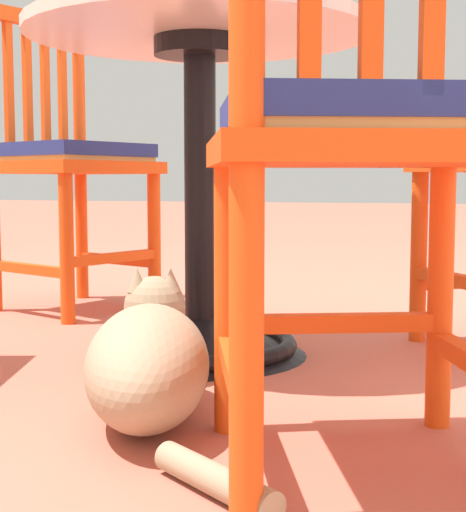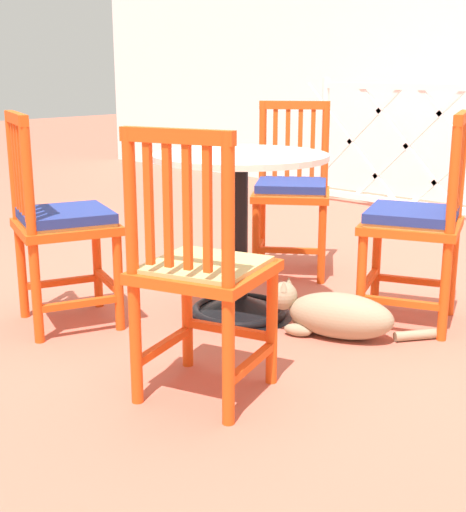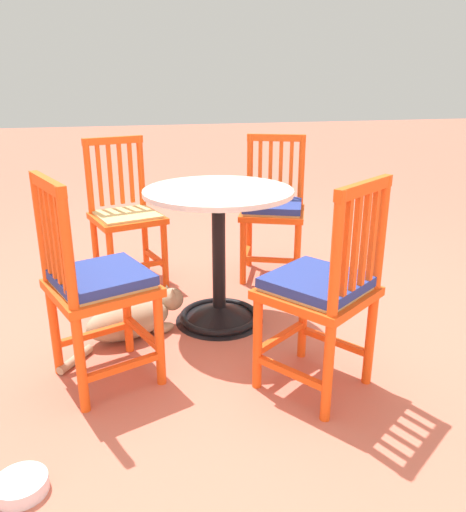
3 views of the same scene
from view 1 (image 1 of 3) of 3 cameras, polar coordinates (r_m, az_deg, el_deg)
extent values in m
plane|color=#BC604C|center=(1.69, -2.97, -7.96)|extent=(24.00, 24.00, 0.00)
cone|color=black|center=(1.77, -2.38, -5.66)|extent=(0.48, 0.48, 0.10)
torus|color=black|center=(1.77, -2.38, -6.46)|extent=(0.44, 0.44, 0.04)
cylinder|color=black|center=(1.73, -2.42, 4.85)|extent=(0.07, 0.07, 0.66)
cylinder|color=black|center=(1.76, -2.47, 15.09)|extent=(0.20, 0.20, 0.04)
cylinder|color=silver|center=(1.76, -2.47, 16.13)|extent=(0.76, 0.76, 0.02)
cylinder|color=#E04C14|center=(1.95, 13.47, 0.44)|extent=(0.04, 0.04, 0.45)
cube|color=#E04C14|center=(1.81, 16.25, -1.76)|extent=(0.29, 0.22, 0.03)
cylinder|color=#E04C14|center=(2.40, -5.80, 1.50)|extent=(0.04, 0.04, 0.45)
cylinder|color=#E04C14|center=(2.17, -12.10, 0.98)|extent=(0.04, 0.04, 0.45)
cylinder|color=#E04C14|center=(2.64, -11.14, 6.78)|extent=(0.04, 0.04, 0.91)
cube|color=#E04C14|center=(2.53, -8.53, -0.26)|extent=(0.15, 0.33, 0.03)
cube|color=#E04C14|center=(2.31, -14.72, -0.92)|extent=(0.15, 0.33, 0.03)
cube|color=#E04C14|center=(2.29, -8.77, -0.12)|extent=(0.33, 0.15, 0.03)
cube|color=#E04C14|center=(2.40, -11.62, 6.36)|extent=(0.52, 0.52, 0.04)
cube|color=tan|center=(2.41, -11.63, 6.88)|extent=(0.46, 0.46, 0.02)
cube|color=#E04C14|center=(2.62, -12.40, 11.71)|extent=(0.03, 0.03, 0.39)
cube|color=#E04C14|center=(2.57, -13.60, 11.79)|extent=(0.03, 0.03, 0.39)
cube|color=#E04C14|center=(2.53, -14.85, 11.87)|extent=(0.03, 0.03, 0.39)
cube|color=#E04C14|center=(2.49, -16.13, 11.94)|extent=(0.03, 0.03, 0.39)
cube|color=#E04C14|center=(2.59, -14.34, 16.46)|extent=(0.36, 0.17, 0.04)
cube|color=navy|center=(2.41, -11.65, 7.60)|extent=(0.47, 0.47, 0.04)
cylinder|color=#E04C14|center=(1.21, -0.46, -2.48)|extent=(0.04, 0.04, 0.45)
cylinder|color=#E04C14|center=(1.28, 14.97, -2.24)|extent=(0.04, 0.04, 0.45)
cylinder|color=#E04C14|center=(0.86, 1.01, 9.62)|extent=(0.04, 0.04, 0.91)
cube|color=#E04C14|center=(1.06, 0.15, -8.33)|extent=(0.33, 0.15, 0.03)
cube|color=#E04C14|center=(1.24, 7.44, -4.90)|extent=(0.15, 0.33, 0.03)
cube|color=#E04C14|center=(1.05, 9.49, 7.55)|extent=(0.52, 0.52, 0.04)
cube|color=tan|center=(1.06, 9.51, 8.74)|extent=(0.45, 0.45, 0.02)
cube|color=navy|center=(1.06, 9.53, 10.36)|extent=(0.46, 0.46, 0.04)
ellipsoid|color=#9E896B|center=(1.28, -6.26, -7.94)|extent=(0.48, 0.34, 0.19)
ellipsoid|color=silver|center=(1.38, -6.02, -7.37)|extent=(0.22, 0.20, 0.14)
sphere|color=#9E896B|center=(1.52, -5.76, -3.71)|extent=(0.12, 0.12, 0.12)
ellipsoid|color=silver|center=(1.56, -5.69, -3.90)|extent=(0.06, 0.06, 0.04)
cone|color=#9E896B|center=(1.50, -7.03, -1.75)|extent=(0.04, 0.04, 0.04)
cone|color=#9E896B|center=(1.50, -4.58, -1.74)|extent=(0.04, 0.04, 0.04)
ellipsoid|color=#9E896B|center=(1.46, -8.05, -8.97)|extent=(0.13, 0.09, 0.05)
ellipsoid|color=#9E896B|center=(1.46, -3.69, -8.98)|extent=(0.13, 0.09, 0.05)
cylinder|color=#9E896B|center=(1.01, -1.30, -16.09)|extent=(0.16, 0.20, 0.04)
camera|label=2|loc=(2.94, -82.54, 14.33)|focal=49.95mm
camera|label=3|loc=(2.36, 78.46, 22.83)|focal=35.67mm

